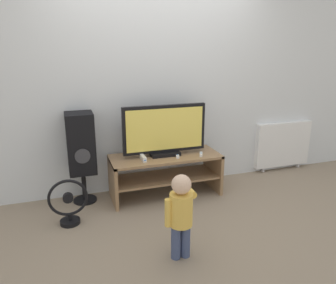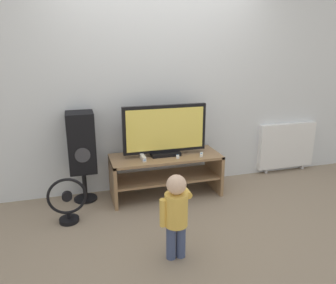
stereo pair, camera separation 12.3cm
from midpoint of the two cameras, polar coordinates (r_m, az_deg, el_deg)
The scene contains 11 objects.
ground_plane at distance 3.76m, azimuth 1.61°, elevation -10.63°, with size 16.00×16.00×0.00m, color gray.
wall_back at distance 3.93m, azimuth -0.90°, elevation 10.42°, with size 10.00×0.06×2.60m.
tv_stand at distance 3.85m, azimuth 0.49°, elevation -4.65°, with size 1.27×0.50×0.49m.
television at distance 3.73m, azimuth 0.41°, elevation 1.94°, with size 0.97×0.20×0.59m.
game_console at distance 3.65m, azimuth -3.41°, elevation -2.75°, with size 0.04×0.17×0.05m.
remote_primary at distance 3.82m, azimuth 6.76°, elevation -2.17°, with size 0.08×0.13×0.03m.
remote_secondary at distance 3.75m, azimuth 2.65°, elevation -2.44°, with size 0.07×0.13×0.03m.
child at distance 2.70m, azimuth 2.75°, elevation -11.70°, with size 0.28×0.43×0.74m.
speaker_tower at distance 3.71m, azimuth -13.92°, elevation -0.38°, with size 0.29×0.31×1.03m.
floor_fan at distance 3.44m, azimuth -16.10°, elevation -10.08°, with size 0.39×0.20×0.47m.
radiator at distance 4.87m, azimuth 20.61°, elevation -0.60°, with size 0.85×0.08×0.69m.
Camera 2 is at (-0.99, -3.20, 1.71)m, focal length 35.00 mm.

